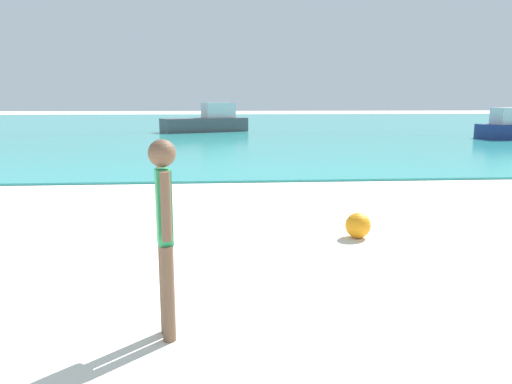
% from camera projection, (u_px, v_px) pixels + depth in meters
% --- Properties ---
extents(water, '(160.00, 60.00, 0.06)m').
position_uv_depth(water, '(230.00, 124.00, 41.20)').
color(water, teal).
rests_on(water, ground).
extents(person_standing, '(0.23, 0.39, 1.71)m').
position_uv_depth(person_standing, '(165.00, 228.00, 3.93)').
color(person_standing, brown).
rests_on(person_standing, ground).
extents(boat_far, '(5.66, 3.74, 1.84)m').
position_uv_depth(boat_far, '(208.00, 122.00, 30.41)').
color(boat_far, '#4C4C51').
rests_on(boat_far, water).
extents(beach_ball, '(0.38, 0.38, 0.38)m').
position_uv_depth(beach_ball, '(358.00, 225.00, 7.04)').
color(beach_ball, orange).
rests_on(beach_ball, ground).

